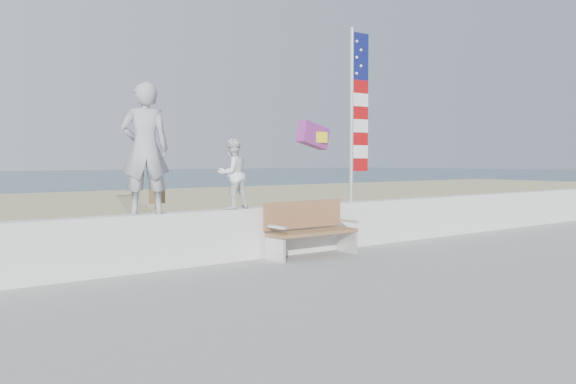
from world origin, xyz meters
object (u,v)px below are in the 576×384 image
adult (145,148)px  child (232,174)px  flag (356,108)px  bench (310,228)px

adult → child: 1.68m
flag → bench: bearing=-164.2°
adult → flag: bearing=-159.3°
flag → adult: bearing=180.0°
bench → flag: (1.61, 0.45, 2.30)m
adult → flag: 4.69m
bench → adult: bearing=171.4°
adult → child: bearing=-159.3°
adult → bench: (3.00, -0.45, -1.42)m
adult → bench: adult is taller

